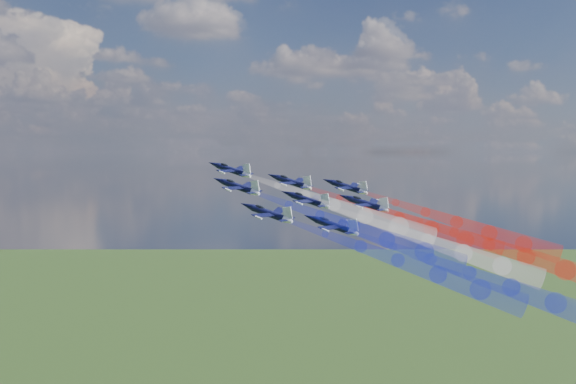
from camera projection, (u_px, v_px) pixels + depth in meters
name	position (u px, v px, depth m)	size (l,w,h in m)	color
jet_lead	(231.00, 170.00, 163.98)	(10.41, 13.01, 3.47)	black
trail_lead	(335.00, 205.00, 149.84)	(4.34, 45.88, 4.34)	white
jet_inner_left	(238.00, 187.00, 150.42)	(10.41, 13.01, 3.47)	black
trail_inner_left	(353.00, 227.00, 136.28)	(4.34, 45.88, 4.34)	#1722C3
jet_inner_right	(291.00, 182.00, 165.75)	(10.41, 13.01, 3.47)	black
trail_inner_right	(399.00, 217.00, 151.61)	(4.34, 45.88, 4.34)	red
jet_outer_left	(268.00, 213.00, 138.11)	(10.41, 13.01, 3.47)	black
trail_outer_left	(398.00, 260.00, 123.96)	(4.34, 45.88, 4.34)	#1722C3
jet_center_third	(307.00, 200.00, 152.36)	(10.41, 13.01, 3.47)	black
trail_center_third	(427.00, 241.00, 138.22)	(4.34, 45.88, 4.34)	white
jet_outer_right	(347.00, 187.00, 170.16)	(10.41, 13.01, 3.47)	black
trail_outer_right	(457.00, 222.00, 156.02)	(4.34, 45.88, 4.34)	red
jet_rear_left	(333.00, 225.00, 138.74)	(10.41, 13.01, 3.47)	black
trail_rear_left	(469.00, 274.00, 124.59)	(4.34, 45.88, 4.34)	#1722C3
jet_rear_right	(365.00, 204.00, 155.09)	(10.41, 13.01, 3.47)	black
trail_rear_right	(489.00, 244.00, 140.94)	(4.34, 45.88, 4.34)	red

